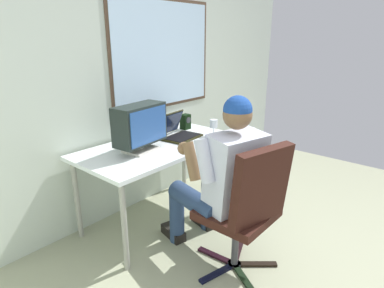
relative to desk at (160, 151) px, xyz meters
The scene contains 8 objects.
wall_rear 0.75m from the desk, 72.99° to the left, with size 5.02×0.08×2.52m.
desk is the anchor object (origin of this frame).
office_chair 0.99m from the desk, 98.38° to the right, with size 0.61×0.62×0.97m.
person_seated 0.72m from the desk, 97.04° to the right, with size 0.62×0.86×1.25m.
crt_monitor 0.35m from the desk, behind, with size 0.46×0.24×0.38m.
laptop 0.28m from the desk, ahead, with size 0.38×0.35×0.22m.
wine_glass 0.57m from the desk, 21.21° to the right, with size 0.07×0.07×0.15m.
desk_speaker 0.55m from the desk, 16.99° to the left, with size 0.09×0.08×0.15m.
Camera 1 is at (-1.94, -0.12, 1.60)m, focal length 30.29 mm.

